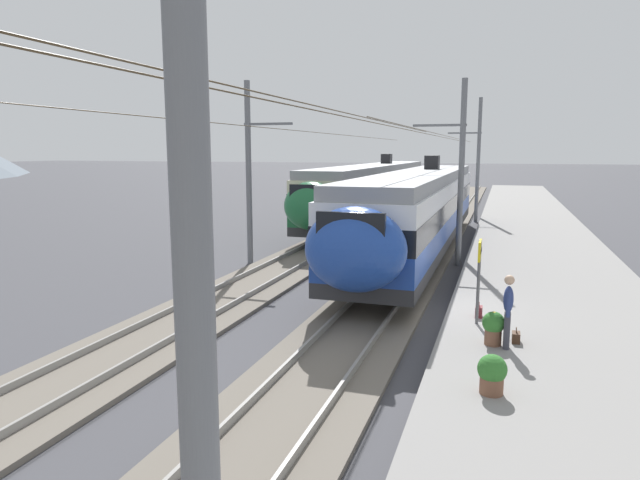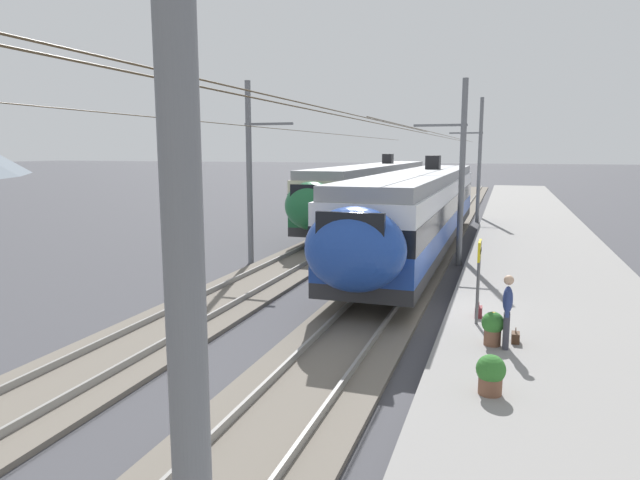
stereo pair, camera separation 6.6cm
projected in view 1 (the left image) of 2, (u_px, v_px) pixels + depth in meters
ground_plane at (427, 318)px, 16.24m from camera, size 400.00×400.00×0.00m
platform_slab at (562, 324)px, 15.10m from camera, size 120.00×6.04×0.39m
track_near at (371, 311)px, 16.73m from camera, size 120.00×3.00×0.28m
track_far at (226, 298)px, 18.20m from camera, size 120.00×3.00×0.28m
train_near_platform at (420, 208)px, 25.49m from camera, size 24.89×2.99×4.27m
train_far_track at (373, 189)px, 37.90m from camera, size 27.19×2.90×4.27m
catenary_mast_west at (172, 274)px, 3.28m from camera, size 48.45×2.19×7.82m
catenary_mast_mid at (458, 169)px, 23.16m from camera, size 48.45×2.19×7.69m
catenary_mast_east at (476, 158)px, 37.46m from camera, size 48.45×2.19×8.26m
catenary_mast_far_side at (252, 170)px, 23.49m from camera, size 48.45×2.13×7.65m
platform_sign at (479, 263)px, 14.23m from camera, size 0.70×0.08×2.17m
passenger_walking at (508, 308)px, 12.54m from camera, size 0.53×0.22×1.69m
handbag_beside_passenger at (516, 337)px, 13.05m from camera, size 0.32×0.18×0.37m
handbag_near_sign at (479, 311)px, 15.04m from camera, size 0.32×0.18×0.42m
potted_plant_platform_edge at (493, 326)px, 12.84m from camera, size 0.51×0.51×0.78m
potted_plant_by_shelter at (492, 372)px, 10.25m from camera, size 0.54×0.54×0.74m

